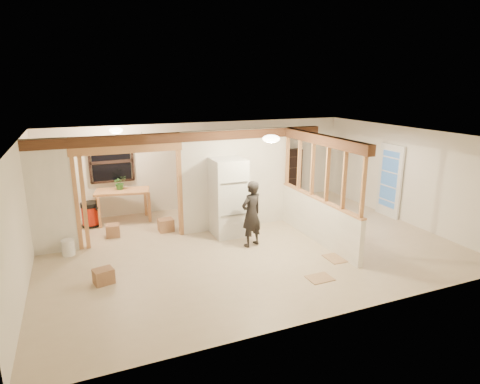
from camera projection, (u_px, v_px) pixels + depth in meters
name	position (u px, v px, depth m)	size (l,w,h in m)	color
floor	(248.00, 244.00, 9.25)	(9.00, 6.50, 0.01)	#C7B194
ceiling	(248.00, 136.00, 8.59)	(9.00, 6.50, 0.01)	white
wall_back	(204.00, 165.00, 11.82)	(9.00, 0.01, 2.50)	white
wall_front	(334.00, 244.00, 6.02)	(9.00, 0.01, 2.50)	white
wall_left	(20.00, 217.00, 7.26)	(0.01, 6.50, 2.50)	white
wall_right	(404.00, 175.00, 10.58)	(0.01, 6.50, 2.50)	white
partition_left_stub	(50.00, 197.00, 8.49)	(0.90, 0.12, 2.50)	white
partition_center	(236.00, 179.00, 10.06)	(2.80, 0.12, 2.50)	white
doorway_frame	(131.00, 196.00, 9.14)	(2.46, 0.14, 2.20)	tan
header_beam_back	(188.00, 137.00, 9.32)	(7.00, 0.18, 0.22)	#57321E
header_beam_right	(322.00, 140.00, 8.86)	(0.18, 3.30, 0.22)	#57321E
pony_wall	(317.00, 220.00, 9.35)	(0.12, 3.20, 1.00)	white
stud_partition	(320.00, 171.00, 9.05)	(0.14, 3.20, 1.32)	tan
window_back	(111.00, 162.00, 10.71)	(1.12, 0.10, 1.10)	black
french_door	(390.00, 181.00, 10.97)	(0.12, 0.86, 2.00)	white
ceiling_dome_main	(271.00, 139.00, 8.26)	(0.36, 0.36, 0.16)	#FFEABF
ceiling_dome_util	(116.00, 130.00, 9.72)	(0.32, 0.32, 0.14)	#FFEABF
hanging_bulb	(142.00, 145.00, 9.36)	(0.07, 0.07, 0.07)	#FFD88C
refrigerator	(228.00, 197.00, 9.62)	(0.77, 0.75, 1.88)	silver
woman	(251.00, 214.00, 8.97)	(0.55, 0.36, 1.52)	#2A2626
work_table	(123.00, 206.00, 10.65)	(1.38, 0.69, 0.87)	tan
potted_plant	(120.00, 183.00, 10.56)	(0.33, 0.29, 0.37)	#265923
shop_vac	(90.00, 214.00, 10.33)	(0.50, 0.50, 0.65)	#AA1D0C
bookshelf	(289.00, 174.00, 12.78)	(0.78, 0.26, 1.57)	black
bucket	(68.00, 247.00, 8.62)	(0.27, 0.27, 0.34)	silver
box_util_a	(166.00, 225.00, 10.02)	(0.36, 0.31, 0.31)	#9C6D4B
box_util_b	(113.00, 230.00, 9.68)	(0.32, 0.32, 0.29)	#9C6D4B
box_front	(104.00, 276.00, 7.41)	(0.35, 0.28, 0.28)	#9C6D4B
floor_panel_near	(338.00, 258.00, 8.49)	(0.49, 0.49, 0.02)	tan
floor_panel_far	(320.00, 278.00, 7.62)	(0.47, 0.38, 0.02)	tan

